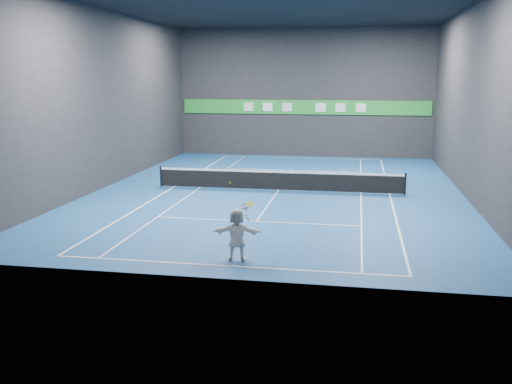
% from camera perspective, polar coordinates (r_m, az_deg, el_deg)
% --- Properties ---
extents(ground, '(26.00, 26.00, 0.00)m').
position_cam_1_polar(ground, '(28.80, 2.26, 0.17)').
color(ground, navy).
rests_on(ground, ground).
extents(ceiling, '(26.00, 26.00, 0.00)m').
position_cam_1_polar(ceiling, '(28.44, 2.41, 18.24)').
color(ceiling, black).
rests_on(ceiling, ground).
extents(wall_back, '(18.00, 0.10, 9.00)m').
position_cam_1_polar(wall_back, '(41.18, 4.83, 9.84)').
color(wall_back, '#252528').
rests_on(wall_back, ground).
extents(wall_front, '(18.00, 0.10, 9.00)m').
position_cam_1_polar(wall_front, '(15.51, -4.27, 7.22)').
color(wall_front, '#252528').
rests_on(wall_front, ground).
extents(wall_left, '(0.10, 26.00, 9.00)m').
position_cam_1_polar(wall_left, '(30.81, -14.71, 8.98)').
color(wall_left, '#252528').
rests_on(wall_left, ground).
extents(wall_right, '(0.10, 26.00, 9.00)m').
position_cam_1_polar(wall_right, '(28.48, 20.78, 8.44)').
color(wall_right, '#252528').
rests_on(wall_right, ground).
extents(baseline_near, '(10.98, 0.08, 0.01)m').
position_cam_1_polar(baseline_near, '(17.48, -3.15, -7.37)').
color(baseline_near, white).
rests_on(baseline_near, ground).
extents(baseline_far, '(10.98, 0.08, 0.01)m').
position_cam_1_polar(baseline_far, '(40.45, 4.57, 3.42)').
color(baseline_far, white).
rests_on(baseline_far, ground).
extents(sideline_doubles_left, '(0.08, 23.78, 0.01)m').
position_cam_1_polar(sideline_doubles_left, '(30.03, -8.18, 0.53)').
color(sideline_doubles_left, white).
rests_on(sideline_doubles_left, ground).
extents(sideline_doubles_right, '(0.08, 23.78, 0.01)m').
position_cam_1_polar(sideline_doubles_right, '(28.59, 13.22, -0.21)').
color(sideline_doubles_right, white).
rests_on(sideline_doubles_right, ground).
extents(sideline_singles_left, '(0.06, 23.78, 0.01)m').
position_cam_1_polar(sideline_singles_left, '(29.63, -5.64, 0.44)').
color(sideline_singles_left, white).
rests_on(sideline_singles_left, ground).
extents(sideline_singles_right, '(0.06, 23.78, 0.01)m').
position_cam_1_polar(sideline_singles_right, '(28.54, 10.46, -0.11)').
color(sideline_singles_right, white).
rests_on(sideline_singles_right, ground).
extents(service_line_near, '(8.23, 0.06, 0.01)m').
position_cam_1_polar(service_line_near, '(22.63, 0.03, -2.95)').
color(service_line_near, white).
rests_on(service_line_near, ground).
extents(service_line_far, '(8.23, 0.06, 0.01)m').
position_cam_1_polar(service_line_far, '(35.05, 3.69, 2.19)').
color(service_line_far, white).
rests_on(service_line_far, ground).
extents(center_service_line, '(0.06, 12.80, 0.01)m').
position_cam_1_polar(center_service_line, '(28.80, 2.26, 0.17)').
color(center_service_line, white).
rests_on(center_service_line, ground).
extents(player, '(1.57, 0.63, 1.66)m').
position_cam_1_polar(player, '(17.74, -1.93, -4.28)').
color(player, white).
rests_on(player, ground).
extents(tennis_ball, '(0.06, 0.06, 0.06)m').
position_cam_1_polar(tennis_ball, '(17.61, -2.61, 0.93)').
color(tennis_ball, '#D7EC27').
rests_on(tennis_ball, player).
extents(tennis_net, '(12.50, 0.10, 1.07)m').
position_cam_1_polar(tennis_net, '(28.70, 2.27, 1.22)').
color(tennis_net, black).
rests_on(tennis_net, ground).
extents(sponsor_banner, '(17.64, 0.11, 1.00)m').
position_cam_1_polar(sponsor_banner, '(41.15, 4.80, 8.45)').
color(sponsor_banner, green).
rests_on(sponsor_banner, wall_back).
extents(tennis_racket, '(0.50, 0.40, 0.64)m').
position_cam_1_polar(tennis_racket, '(17.51, -0.98, -1.53)').
color(tennis_racket, '#AD1F12').
rests_on(tennis_racket, player).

